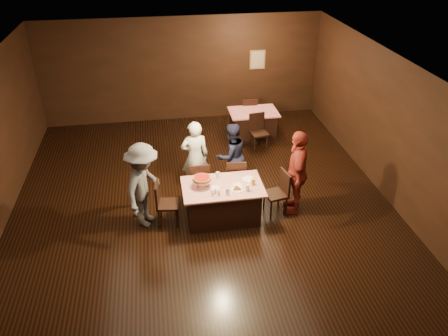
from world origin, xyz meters
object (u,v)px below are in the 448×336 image
Objects in this scene: chair_back_far at (248,113)px; glass_front_left at (228,191)px; glass_front_right at (248,188)px; glass_back at (218,175)px; diner_grey_knit at (144,186)px; glass_amber at (253,182)px; chair_end_left at (168,203)px; pizza_stand at (202,179)px; chair_far_left at (199,180)px; diner_red_shirt at (297,172)px; chair_far_right at (235,177)px; diner_navy_hoodie at (231,156)px; back_table at (253,124)px; chair_end_right at (276,193)px; diner_white_jacket at (195,157)px; main_table at (223,202)px; chair_back_near at (259,132)px; plate_empty at (248,179)px.

glass_front_left is at bearing 74.22° from chair_back_far.
glass_front_right is 0.74m from glass_back.
glass_back is at bearing -56.78° from diner_grey_knit.
chair_back_far is at bearing 78.94° from glass_amber.
chair_end_left is 0.85m from pizza_stand.
diner_grey_knit is at bearing 28.46° from chair_far_left.
diner_red_shirt reaches higher than glass_front_right.
chair_far_left is 3.81m from chair_back_far.
diner_navy_hoodie reaches higher than chair_far_right.
diner_red_shirt is (1.93, -0.70, 0.44)m from chair_far_left.
chair_back_far is (0.00, 0.60, 0.09)m from back_table.
chair_end_right is 1.57m from pizza_stand.
glass_front_right is at bearing -104.38° from back_table.
pizza_stand is (0.02, -1.11, 0.12)m from diner_white_jacket.
back_table is at bearing -28.27° from chair_end_left.
chair_back_far is at bearing 77.54° from glass_front_right.
diner_navy_hoodie reaches higher than chair_end_left.
glass_back is (-0.05, 0.30, 0.46)m from main_table.
chair_end_left is 1.00× the size of chair_back_far.
diner_grey_knit reaches higher than chair_far_right.
chair_far_left is 0.85m from pizza_stand.
pizza_stand is at bearing -132.16° from chair_back_near.
diner_navy_hoodie is at bearing -131.19° from chair_back_near.
diner_navy_hoodie is 1.26m from glass_amber.
diner_white_jacket is 0.94× the size of diner_grey_knit.
chair_back_far is 0.57× the size of diner_white_jacket.
pizza_stand is at bearing 88.45° from diner_white_jacket.
chair_back_far is 2.50× the size of pizza_stand.
chair_back_far is 6.79× the size of glass_back.
main_table is 1.68× the size of chair_far_right.
plate_empty is 0.68m from glass_front_left.
chair_far_left is at bearing -140.24° from chair_back_near.
chair_back_near is 2.79m from diner_red_shirt.
chair_far_right is at bearing 45.00° from glass_back.
diner_red_shirt is at bearing 113.51° from diner_navy_hoodie.
back_table is 3.50m from diner_red_shirt.
diner_red_shirt is 13.05× the size of glass_amber.
chair_back_far is at bearing 72.81° from glass_front_left.
chair_end_right and chair_back_far have the same top height.
diner_grey_knit is at bearing 170.56° from glass_front_right.
back_table is 3.30m from chair_far_left.
diner_white_jacket is 11.90× the size of glass_front_right.
back_table is 3.94m from pizza_stand.
diner_grey_knit is 12.69× the size of glass_front_left.
chair_end_left is 1.39m from diner_white_jacket.
chair_far_right is (-1.01, -2.75, 0.09)m from back_table.
pizza_stand is at bearing -144.46° from glass_back.
diner_red_shirt is at bearing 15.38° from glass_front_right.
diner_white_jacket is (-0.42, 1.16, 0.45)m from main_table.
diner_grey_knit is 0.97× the size of diner_red_shirt.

